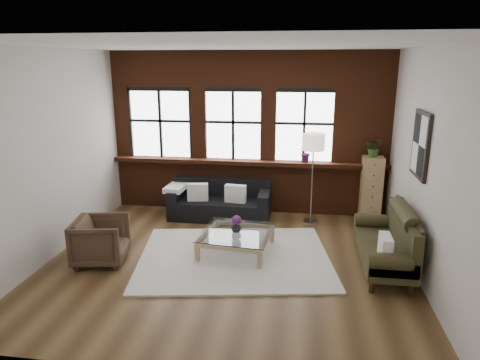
# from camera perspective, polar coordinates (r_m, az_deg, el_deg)

# --- Properties ---
(floor) EXTENTS (5.50, 5.50, 0.00)m
(floor) POSITION_cam_1_polar(r_m,az_deg,el_deg) (6.72, -1.60, -10.83)
(floor) COLOR #4B341B
(floor) RESTS_ON ground
(ceiling) EXTENTS (5.50, 5.50, 0.00)m
(ceiling) POSITION_cam_1_polar(r_m,az_deg,el_deg) (6.03, -1.83, 17.58)
(ceiling) COLOR white
(ceiling) RESTS_ON ground
(wall_back) EXTENTS (5.50, 0.00, 5.50)m
(wall_back) POSITION_cam_1_polar(r_m,az_deg,el_deg) (8.61, 1.14, 6.25)
(wall_back) COLOR beige
(wall_back) RESTS_ON ground
(wall_front) EXTENTS (5.50, 0.00, 5.50)m
(wall_front) POSITION_cam_1_polar(r_m,az_deg,el_deg) (3.84, -8.09, -5.63)
(wall_front) COLOR beige
(wall_front) RESTS_ON ground
(wall_left) EXTENTS (0.00, 5.00, 5.00)m
(wall_left) POSITION_cam_1_polar(r_m,az_deg,el_deg) (7.17, -23.93, 3.06)
(wall_left) COLOR beige
(wall_left) RESTS_ON ground
(wall_right) EXTENTS (0.00, 5.00, 5.00)m
(wall_right) POSITION_cam_1_polar(r_m,az_deg,el_deg) (6.33, 23.65, 1.60)
(wall_right) COLOR beige
(wall_right) RESTS_ON ground
(brick_backwall) EXTENTS (5.50, 0.12, 3.20)m
(brick_backwall) POSITION_cam_1_polar(r_m,az_deg,el_deg) (8.55, 1.09, 6.18)
(brick_backwall) COLOR #562714
(brick_backwall) RESTS_ON floor
(sill_ledge) EXTENTS (5.50, 0.30, 0.08)m
(sill_ledge) POSITION_cam_1_polar(r_m,az_deg,el_deg) (8.57, 1.00, 2.39)
(sill_ledge) COLOR #562714
(sill_ledge) RESTS_ON brick_backwall
(window_left) EXTENTS (1.38, 0.10, 1.50)m
(window_left) POSITION_cam_1_polar(r_m,az_deg,el_deg) (8.94, -10.52, 7.30)
(window_left) COLOR black
(window_left) RESTS_ON brick_backwall
(window_mid) EXTENTS (1.38, 0.10, 1.50)m
(window_mid) POSITION_cam_1_polar(r_m,az_deg,el_deg) (8.58, -0.90, 7.23)
(window_mid) COLOR black
(window_mid) RESTS_ON brick_backwall
(window_right) EXTENTS (1.38, 0.10, 1.50)m
(window_right) POSITION_cam_1_polar(r_m,az_deg,el_deg) (8.48, 8.56, 6.96)
(window_right) COLOR black
(window_right) RESTS_ON brick_backwall
(wall_poster) EXTENTS (0.05, 0.74, 0.94)m
(wall_poster) POSITION_cam_1_polar(r_m,az_deg,el_deg) (6.56, 22.96, 4.35)
(wall_poster) COLOR black
(wall_poster) RESTS_ON wall_right
(shag_rug) EXTENTS (3.27, 2.75, 0.03)m
(shag_rug) POSITION_cam_1_polar(r_m,az_deg,el_deg) (6.83, -0.74, -10.22)
(shag_rug) COLOR beige
(shag_rug) RESTS_ON floor
(dark_sofa) EXTENTS (1.95, 0.79, 0.70)m
(dark_sofa) POSITION_cam_1_polar(r_m,az_deg,el_deg) (8.40, -2.69, -2.77)
(dark_sofa) COLOR black
(dark_sofa) RESTS_ON floor
(pillow_a) EXTENTS (0.42, 0.21, 0.34)m
(pillow_a) POSITION_cam_1_polar(r_m,az_deg,el_deg) (8.34, -5.66, -1.61)
(pillow_a) COLOR white
(pillow_a) RESTS_ON dark_sofa
(pillow_b) EXTENTS (0.41, 0.19, 0.34)m
(pillow_b) POSITION_cam_1_polar(r_m,az_deg,el_deg) (8.20, -0.61, -1.83)
(pillow_b) COLOR white
(pillow_b) RESTS_ON dark_sofa
(vintage_settee) EXTENTS (0.76, 1.70, 0.91)m
(vintage_settee) POSITION_cam_1_polar(r_m,az_deg,el_deg) (6.66, 18.61, -7.65)
(vintage_settee) COLOR #2F2B15
(vintage_settee) RESTS_ON floor
(pillow_settee) EXTENTS (0.15, 0.38, 0.34)m
(pillow_settee) POSITION_cam_1_polar(r_m,az_deg,el_deg) (6.13, 18.80, -8.54)
(pillow_settee) COLOR white
(pillow_settee) RESTS_ON vintage_settee
(armchair) EXTENTS (0.89, 0.87, 0.70)m
(armchair) POSITION_cam_1_polar(r_m,az_deg,el_deg) (6.91, -18.07, -7.67)
(armchair) COLOR #3C2B1E
(armchair) RESTS_ON floor
(coffee_table) EXTENTS (1.22, 1.22, 0.37)m
(coffee_table) POSITION_cam_1_polar(r_m,az_deg,el_deg) (6.94, -0.47, -8.34)
(coffee_table) COLOR tan
(coffee_table) RESTS_ON shag_rug
(vase) EXTENTS (0.18, 0.18, 0.17)m
(vase) POSITION_cam_1_polar(r_m,az_deg,el_deg) (6.84, -0.48, -6.29)
(vase) COLOR #B2B2B2
(vase) RESTS_ON coffee_table
(flowers) EXTENTS (0.16, 0.16, 0.16)m
(flowers) POSITION_cam_1_polar(r_m,az_deg,el_deg) (6.79, -0.48, -5.38)
(flowers) COLOR #582266
(flowers) RESTS_ON vase
(drawer_chest) EXTENTS (0.39, 0.39, 1.25)m
(drawer_chest) POSITION_cam_1_polar(r_m,az_deg,el_deg) (8.60, 17.06, -1.10)
(drawer_chest) COLOR tan
(drawer_chest) RESTS_ON floor
(potted_plant_top) EXTENTS (0.41, 0.38, 0.36)m
(potted_plant_top) POSITION_cam_1_polar(r_m,az_deg,el_deg) (8.42, 17.49, 4.17)
(potted_plant_top) COLOR #2D5923
(potted_plant_top) RESTS_ON drawer_chest
(floor_lamp) EXTENTS (0.40, 0.40, 1.86)m
(floor_lamp) POSITION_cam_1_polar(r_m,az_deg,el_deg) (8.11, 9.61, 0.62)
(floor_lamp) COLOR #A5A5A8
(floor_lamp) RESTS_ON floor
(sill_plant) EXTENTS (0.25, 0.22, 0.39)m
(sill_plant) POSITION_cam_1_polar(r_m,az_deg,el_deg) (8.43, 8.87, 3.62)
(sill_plant) COLOR #582266
(sill_plant) RESTS_ON sill_ledge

